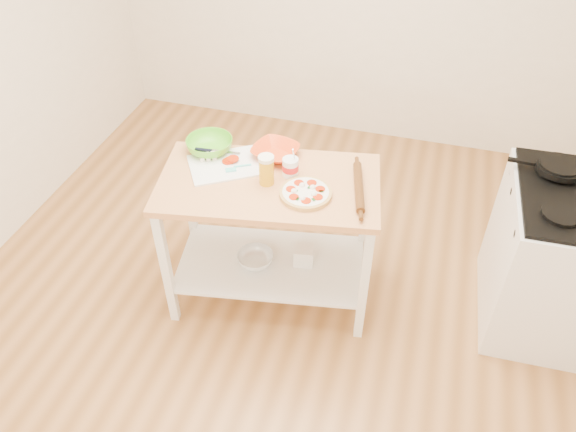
# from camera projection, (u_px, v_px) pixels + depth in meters

# --- Properties ---
(room_shell) EXTENTS (4.04, 4.54, 2.74)m
(room_shell) POSITION_uv_depth(u_px,v_px,m) (261.00, 127.00, 2.68)
(room_shell) COLOR #AE7540
(room_shell) RESTS_ON ground
(prep_island) EXTENTS (1.32, 0.86, 0.90)m
(prep_island) POSITION_uv_depth(u_px,v_px,m) (270.00, 215.00, 3.26)
(prep_island) COLOR tan
(prep_island) RESTS_ON ground
(gas_stove) EXTENTS (0.74, 0.85, 1.11)m
(gas_stove) POSITION_uv_depth(u_px,v_px,m) (560.00, 260.00, 3.24)
(gas_stove) COLOR white
(gas_stove) RESTS_ON ground
(skillet) EXTENTS (0.40, 0.25, 0.03)m
(skillet) POSITION_uv_depth(u_px,v_px,m) (558.00, 167.00, 3.07)
(skillet) COLOR black
(skillet) RESTS_ON gas_stove
(pizza) EXTENTS (0.28, 0.28, 0.05)m
(pizza) POSITION_uv_depth(u_px,v_px,m) (306.00, 193.00, 2.99)
(pizza) COLOR tan
(pizza) RESTS_ON prep_island
(cutting_board) EXTENTS (0.50, 0.47, 0.04)m
(cutting_board) POSITION_uv_depth(u_px,v_px,m) (225.00, 164.00, 3.20)
(cutting_board) COLOR white
(cutting_board) RESTS_ON prep_island
(spatula) EXTENTS (0.13, 0.11, 0.01)m
(spatula) POSITION_uv_depth(u_px,v_px,m) (237.00, 168.00, 3.17)
(spatula) COLOR #56D4CC
(spatula) RESTS_ON cutting_board
(knife) EXTENTS (0.27, 0.05, 0.01)m
(knife) POSITION_uv_depth(u_px,v_px,m) (211.00, 151.00, 3.29)
(knife) COLOR silver
(knife) RESTS_ON cutting_board
(orange_bowl) EXTENTS (0.31, 0.31, 0.06)m
(orange_bowl) POSITION_uv_depth(u_px,v_px,m) (275.00, 152.00, 3.26)
(orange_bowl) COLOR #ED4C1B
(orange_bowl) RESTS_ON prep_island
(green_bowl) EXTENTS (0.34, 0.34, 0.09)m
(green_bowl) POSITION_uv_depth(u_px,v_px,m) (210.00, 145.00, 3.29)
(green_bowl) COLOR #5BC224
(green_bowl) RESTS_ON prep_island
(beer_pint) EXTENTS (0.09, 0.09, 0.17)m
(beer_pint) POSITION_uv_depth(u_px,v_px,m) (266.00, 170.00, 3.03)
(beer_pint) COLOR gold
(beer_pint) RESTS_ON prep_island
(yogurt_tub) EXTENTS (0.09, 0.09, 0.19)m
(yogurt_tub) POSITION_uv_depth(u_px,v_px,m) (290.00, 167.00, 3.10)
(yogurt_tub) COLOR white
(yogurt_tub) RESTS_ON prep_island
(rolling_pin) EXTENTS (0.14, 0.41, 0.05)m
(rolling_pin) POSITION_uv_depth(u_px,v_px,m) (359.00, 187.00, 3.02)
(rolling_pin) COLOR #573113
(rolling_pin) RESTS_ON prep_island
(shelf_glass_bowl) EXTENTS (0.31, 0.31, 0.07)m
(shelf_glass_bowl) POSITION_uv_depth(u_px,v_px,m) (255.00, 259.00, 3.49)
(shelf_glass_bowl) COLOR silver
(shelf_glass_bowl) RESTS_ON prep_island
(shelf_bin) EXTENTS (0.14, 0.14, 0.12)m
(shelf_bin) POSITION_uv_depth(u_px,v_px,m) (304.00, 255.00, 3.48)
(shelf_bin) COLOR white
(shelf_bin) RESTS_ON prep_island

